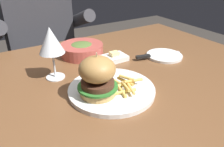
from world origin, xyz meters
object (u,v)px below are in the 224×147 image
Objects in this scene: main_plate at (112,90)px; butter_dish at (114,57)px; wine_glass at (51,41)px; table_knife at (154,55)px; diner_person at (43,57)px; soup_bowl at (82,49)px; bread_plate at (164,56)px; burger_sandwich at (97,76)px.

main_plate is 0.24m from butter_dish.
wine_glass is 0.42m from table_knife.
soup_bowl is at bearing -83.93° from diner_person.
bread_plate is 0.75× the size of table_knife.
butter_dish is 0.15m from soup_bowl.
diner_person reaches higher than soup_bowl.
soup_bowl reaches higher than bread_plate.
diner_person is (-0.34, 0.69, -0.18)m from bread_plate.
main_plate is at bearing 9.34° from burger_sandwich.
wine_glass is at bearing -140.55° from soup_bowl.
burger_sandwich reaches higher than bread_plate.
butter_dish is (-0.15, 0.07, -0.00)m from table_knife.
burger_sandwich reaches higher than butter_dish.
table_knife is 2.01× the size of butter_dish.
bread_plate is at bearing -22.10° from butter_dish.
bread_plate is (0.38, 0.12, -0.07)m from burger_sandwich.
burger_sandwich is at bearing -170.66° from main_plate.
main_plate is 2.71× the size of butter_dish.
soup_bowl is (-0.24, 0.19, 0.01)m from table_knife.
burger_sandwich is 0.85m from diner_person.
burger_sandwich is 0.73× the size of wine_glass.
wine_glass is at bearing -99.95° from diner_person.
bread_plate is (0.45, -0.06, -0.13)m from wine_glass.
bread_plate is 1.50× the size of butter_dish.
main_plate is at bearing -124.15° from butter_dish.
diner_person is at bearing 96.07° from soup_bowl.
table_knife is 0.17× the size of diner_person.
diner_person is (-0.01, 0.80, -0.18)m from main_plate.
wine_glass reaches higher than table_knife.
burger_sandwich is at bearing -106.67° from soup_bowl.
burger_sandwich is at bearing -162.15° from bread_plate.
wine_glass is 0.90× the size of table_knife.
bread_plate is 0.35m from soup_bowl.
wine_glass is 0.28m from butter_dish.
soup_bowl is (-0.09, 0.12, 0.01)m from butter_dish.
main_plate is at bearing -160.87° from bread_plate.
table_knife is 0.76m from diner_person.
diner_person is at bearing 103.05° from butter_dish.
bread_plate is 0.13× the size of diner_person.
main_plate is 1.35× the size of table_knife.
main_plate is at bearing -56.53° from wine_glass.
diner_person is (0.11, 0.62, -0.31)m from wine_glass.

